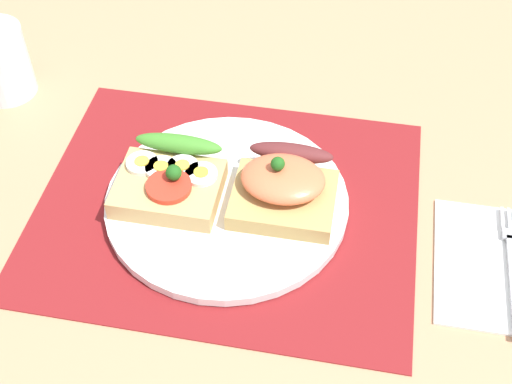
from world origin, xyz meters
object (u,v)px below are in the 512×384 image
Objects in this scene: sandwich_salmon at (284,185)px; napkin at (502,266)px; sandwich_egg_tomato at (170,180)px; plate at (227,201)px; drinking_glass at (0,62)px.

napkin is (21.48, -3.84, -3.03)cm from sandwich_salmon.
sandwich_egg_tomato is at bearing 175.04° from napkin.
napkin is at bearing -10.12° from sandwich_salmon.
plate is 2.88× the size of drinking_glass.
sandwich_salmon is at bearing 4.94° from sandwich_egg_tomato.
napkin is at bearing -16.00° from drinking_glass.
sandwich_egg_tomato is at bearing -179.90° from plate.
drinking_glass is (-56.80, 16.29, 3.96)cm from napkin.
plate is 6.09cm from sandwich_egg_tomato.
sandwich_egg_tomato is at bearing -29.31° from drinking_glass.
plate is at bearing 173.98° from napkin.
sandwich_egg_tomato is 1.22× the size of drinking_glass.
sandwich_egg_tomato reaches higher than plate.
sandwich_salmon reaches higher than sandwich_egg_tomato.
sandwich_salmon is 0.68× the size of napkin.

